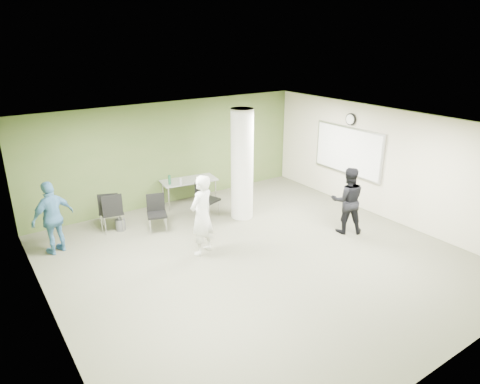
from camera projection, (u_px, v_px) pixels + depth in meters
floor at (257, 258)px, 9.05m from camera, size 8.00×8.00×0.00m
ceiling at (259, 128)px, 8.08m from camera, size 8.00×8.00×0.00m
wall_back at (170, 153)px, 11.66m from camera, size 8.00×2.80×0.02m
wall_left at (45, 250)px, 6.45m from camera, size 0.02×8.00×2.80m
wall_right_cream at (386, 164)px, 10.69m from camera, size 0.02×8.00×2.80m
column at (242, 165)px, 10.64m from camera, size 0.56×0.56×2.80m
whiteboard at (348, 151)px, 11.54m from camera, size 0.05×2.30×1.30m
wall_clock at (351, 119)px, 11.24m from camera, size 0.06×0.32×0.32m
folding_table at (188, 182)px, 11.70m from camera, size 1.57×0.85×0.96m
wastebasket at (120, 225)px, 10.31m from camera, size 0.24×0.24×0.28m
chair_back_left at (109, 208)px, 10.17m from camera, size 0.62×0.62×0.98m
chair_back_right at (112, 209)px, 10.08m from camera, size 0.57×0.57×0.98m
chair_table_left at (156, 210)px, 10.17m from camera, size 0.57×0.57×0.90m
chair_table_right at (205, 196)px, 10.96m from camera, size 0.61×0.61×0.95m
woman_white at (202, 215)px, 8.98m from camera, size 0.76×0.63×1.77m
man_black at (348, 200)px, 10.00m from camera, size 0.99×0.95×1.61m
man_blue at (53, 218)px, 9.05m from camera, size 1.02×0.69×1.62m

